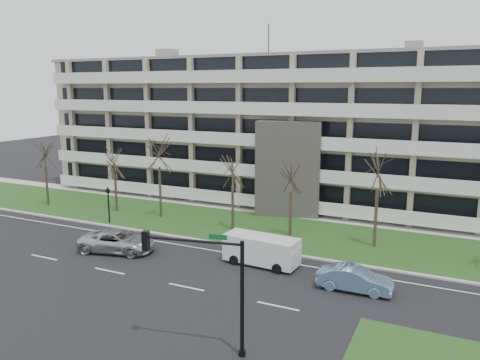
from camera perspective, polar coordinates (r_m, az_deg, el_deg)
The scene contains 18 objects.
ground at distance 29.61m, azimuth -6.56°, elevation -12.84°, with size 160.00×160.00×0.00m, color black.
grass_verge at distance 40.50m, azimuth 3.20°, elevation -6.06°, with size 90.00×10.00×0.06m, color #234E1A.
curb at distance 36.13m, azimuth 0.19°, elevation -8.14°, with size 90.00×0.35×0.12m, color #B2B2AD.
sidewalk at distance 45.44m, azimuth 5.82°, elevation -4.16°, with size 90.00×2.00×0.08m, color #B2B2AD.
grass_median at distance 24.09m, azimuth 22.03°, elevation -19.55°, with size 7.00×5.00×0.06m, color #234E1A.
lane_edge_line at distance 34.88m, azimuth -0.87°, elevation -8.97°, with size 90.00×0.12×0.01m, color white.
apartment_building at distance 50.52m, azimuth 8.59°, elevation 6.06°, with size 60.50×15.10×18.75m.
silver_pickup at distance 36.26m, azimuth -14.71°, elevation -7.24°, with size 2.61×5.66×1.57m, color #B7BABF.
blue_sedan at distance 29.51m, azimuth 13.80°, elevation -11.64°, with size 1.55×4.45×1.47m, color #80ACDE.
white_van at distance 32.50m, azimuth 2.74°, elevation -8.27°, with size 5.30×2.40×2.01m.
traffic_signal at distance 21.51m, azimuth -3.98°, elevation -11.64°, with size 4.85×1.20×5.69m.
pedestrian_signal at distance 43.54m, azimuth -15.75°, elevation -2.40°, with size 0.38×0.35×3.31m.
tree_0 at distance 51.67m, azimuth -22.77°, elevation 3.30°, with size 3.67×3.67×7.35m.
tree_1 at distance 46.98m, azimuth -15.08°, elevation 2.27°, with size 3.25×3.25×6.51m.
tree_2 at distance 43.62m, azimuth -9.88°, elevation 3.98°, with size 4.29×4.29×8.58m.
tree_3 at distance 39.35m, azimuth -0.92°, elevation 1.42°, with size 3.44×3.44×6.88m.
tree_4 at distance 37.79m, azimuth 6.28°, elevation 0.76°, with size 3.36×3.36×6.73m.
tree_5 at distance 36.23m, azimuth 16.55°, elevation 1.59°, with size 4.03×4.03×8.06m.
Camera 1 is at (14.44, -22.89, 12.01)m, focal length 35.00 mm.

